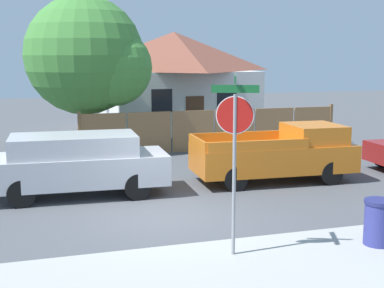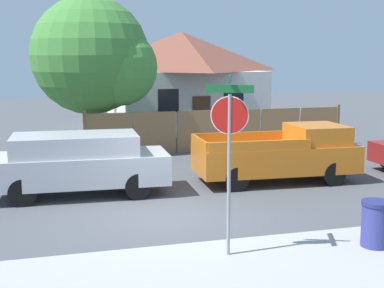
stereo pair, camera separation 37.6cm
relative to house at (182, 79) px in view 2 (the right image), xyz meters
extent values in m
plane|color=#4C4F54|center=(-4.52, -15.82, -2.68)|extent=(80.00, 80.00, 0.00)
cube|color=#A3A39E|center=(-4.52, -19.42, -2.68)|extent=(36.00, 3.20, 0.01)
cube|color=#997047|center=(-4.88, -7.35, -1.84)|extent=(1.76, 0.06, 1.69)
cube|color=#997047|center=(-3.04, -7.35, -1.84)|extent=(1.76, 0.06, 1.69)
cube|color=#997047|center=(-1.21, -7.35, -1.84)|extent=(1.76, 0.06, 1.69)
cube|color=#997047|center=(0.62, -7.35, -1.84)|extent=(1.76, 0.06, 1.69)
cube|color=#997047|center=(2.46, -7.35, -1.84)|extent=(1.76, 0.06, 1.69)
cube|color=#997047|center=(4.29, -7.35, -1.84)|extent=(1.76, 0.06, 1.69)
cube|color=brown|center=(-5.79, -7.35, -1.79)|extent=(0.12, 0.12, 1.79)
cube|color=brown|center=(5.21, -7.35, -1.79)|extent=(0.12, 0.12, 1.79)
cube|color=white|center=(0.00, 0.00, -1.11)|extent=(7.24, 7.47, 3.13)
pyramid|color=brown|center=(0.00, 0.00, 1.47)|extent=(7.82, 8.07, 2.04)
cube|color=black|center=(-1.63, -3.75, -0.86)|extent=(1.00, 0.04, 1.10)
cube|color=black|center=(1.63, -3.75, -0.86)|extent=(1.00, 0.04, 1.10)
cube|color=brown|center=(0.00, -3.75, -1.68)|extent=(0.90, 0.04, 2.00)
cylinder|color=brown|center=(-5.38, -5.98, -1.62)|extent=(0.40, 0.40, 2.13)
sphere|color=#428438|center=(-5.38, -5.98, 1.24)|extent=(4.77, 4.77, 4.77)
sphere|color=#478F3C|center=(-4.31, -6.57, 0.76)|extent=(3.10, 3.10, 3.10)
cube|color=#B7B7BC|center=(-6.36, -13.17, -1.92)|extent=(4.98, 2.16, 0.82)
cube|color=#B7B7BC|center=(-6.49, -13.17, -1.22)|extent=(3.50, 1.93, 0.56)
cube|color=black|center=(-4.86, -13.24, -1.22)|extent=(0.14, 1.69, 0.47)
cylinder|color=black|center=(-4.81, -12.39, -2.31)|extent=(0.74, 0.22, 0.74)
cylinder|color=black|center=(-4.89, -14.09, -2.31)|extent=(0.74, 0.22, 0.74)
cylinder|color=black|center=(-7.84, -12.25, -2.31)|extent=(0.74, 0.22, 0.74)
cylinder|color=black|center=(-7.92, -13.95, -2.31)|extent=(0.74, 0.22, 0.74)
cube|color=orange|center=(-0.40, -13.17, -1.92)|extent=(5.06, 2.22, 0.83)
cube|color=orange|center=(0.97, -13.24, -1.21)|extent=(1.68, 1.90, 0.58)
cube|color=orange|center=(-1.20, -12.19, -1.36)|extent=(3.11, 0.23, 0.29)
cube|color=orange|center=(-1.29, -14.07, -1.36)|extent=(3.11, 0.23, 0.29)
cube|color=orange|center=(-2.84, -13.05, -1.36)|extent=(0.17, 1.88, 0.29)
cylinder|color=black|center=(1.18, -12.37, -2.32)|extent=(0.73, 0.22, 0.73)
cylinder|color=black|center=(1.10, -14.13, -2.32)|extent=(0.73, 0.22, 0.73)
cylinder|color=black|center=(-1.89, -12.22, -2.32)|extent=(0.73, 0.22, 0.73)
cylinder|color=black|center=(-1.98, -13.98, -2.32)|extent=(0.73, 0.22, 0.73)
cylinder|color=gray|center=(-3.89, -18.66, -1.09)|extent=(0.07, 0.07, 3.18)
cylinder|color=red|center=(-3.89, -18.66, 0.10)|extent=(0.65, 0.29, 0.69)
cylinder|color=white|center=(-3.89, -18.66, 0.10)|extent=(0.68, 0.29, 0.73)
cube|color=#19602D|center=(-3.89, -18.66, 0.60)|extent=(0.85, 0.37, 0.15)
cube|color=#19602D|center=(-3.89, -18.66, 0.78)|extent=(0.33, 0.76, 0.15)
cylinder|color=navy|center=(-0.81, -19.04, -2.24)|extent=(0.58, 0.58, 0.88)
cylinder|color=navy|center=(-0.81, -19.04, -1.76)|extent=(0.62, 0.62, 0.08)
camera|label=1|loc=(-7.65, -28.09, 1.21)|focal=50.00mm
camera|label=2|loc=(-7.29, -28.20, 1.21)|focal=50.00mm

